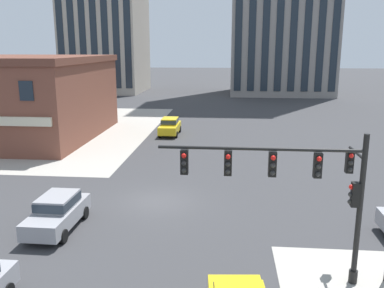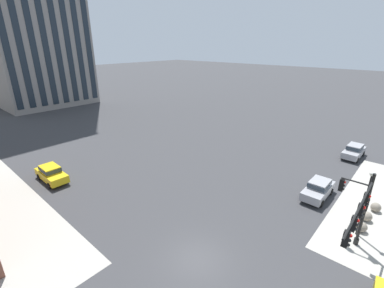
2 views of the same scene
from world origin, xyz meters
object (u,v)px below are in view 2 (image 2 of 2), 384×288
object	(u,v)px
bollard_sphere_curb_b	(367,216)
car_main_southbound_far	(354,151)
traffic_signal_main	(359,210)
car_cross_eastbound	(318,188)
car_main_mid	(51,173)
bollard_sphere_curb_c	(376,207)
bollard_sphere_curb_a	(362,227)
street_lamp_corner_near	(366,196)

from	to	relation	value
bollard_sphere_curb_b	car_main_southbound_far	xyz separation A→B (m)	(13.70, 3.91, 0.52)
traffic_signal_main	car_cross_eastbound	xyz separation A→B (m)	(6.61, 4.04, -2.91)
car_main_mid	car_main_southbound_far	bearing A→B (deg)	-38.36
car_main_southbound_far	bollard_sphere_curb_b	bearing A→B (deg)	-164.08
bollard_sphere_curb_c	car_cross_eastbound	size ratio (longest dim) A/B	0.18
traffic_signal_main	bollard_sphere_curb_b	world-z (taller)	traffic_signal_main
bollard_sphere_curb_b	car_main_southbound_far	size ratio (longest dim) A/B	0.18
bollard_sphere_curb_b	bollard_sphere_curb_a	bearing A→B (deg)	179.02
bollard_sphere_curb_c	car_main_mid	bearing A→B (deg)	121.72
bollard_sphere_curb_b	bollard_sphere_curb_c	bearing A→B (deg)	-9.12
car_main_mid	bollard_sphere_curb_b	bearing A→B (deg)	-61.25
traffic_signal_main	car_cross_eastbound	distance (m)	8.27
traffic_signal_main	bollard_sphere_curb_a	xyz separation A→B (m)	(3.79, -0.13, -3.43)
car_cross_eastbound	car_main_mid	bearing A→B (deg)	125.06
bollard_sphere_curb_a	street_lamp_corner_near	world-z (taller)	street_lamp_corner_near
car_main_southbound_far	car_cross_eastbound	bearing A→B (deg)	178.68
car_main_southbound_far	car_main_mid	size ratio (longest dim) A/B	1.02
car_main_southbound_far	car_cross_eastbound	distance (m)	12.66
bollard_sphere_curb_a	bollard_sphere_curb_c	world-z (taller)	same
street_lamp_corner_near	car_cross_eastbound	world-z (taller)	street_lamp_corner_near
bollard_sphere_curb_a	car_cross_eastbound	size ratio (longest dim) A/B	0.18
car_cross_eastbound	bollard_sphere_curb_c	bearing A→B (deg)	-77.95
bollard_sphere_curb_b	car_main_mid	distance (m)	29.74
traffic_signal_main	bollard_sphere_curb_c	distance (m)	8.33
traffic_signal_main	bollard_sphere_curb_a	bearing A→B (deg)	-1.92
bollard_sphere_curb_a	car_cross_eastbound	xyz separation A→B (m)	(2.82, 4.17, 0.52)
bollard_sphere_curb_c	car_main_mid	world-z (taller)	car_main_mid
car_main_southbound_far	car_main_mid	bearing A→B (deg)	141.64
car_main_southbound_far	car_cross_eastbound	xyz separation A→B (m)	(-12.65, 0.29, 0.00)
bollard_sphere_curb_c	car_main_mid	xyz separation A→B (m)	(-16.31, 26.39, 0.52)
bollard_sphere_curb_b	traffic_signal_main	bearing A→B (deg)	178.38
street_lamp_corner_near	bollard_sphere_curb_c	bearing A→B (deg)	-6.78
bollard_sphere_curb_a	car_main_mid	distance (m)	28.89
bollard_sphere_curb_a	bollard_sphere_curb_c	size ratio (longest dim) A/B	1.00
bollard_sphere_curb_b	car_cross_eastbound	world-z (taller)	car_cross_eastbound
street_lamp_corner_near	car_cross_eastbound	size ratio (longest dim) A/B	1.20
car_main_southbound_far	bollard_sphere_curb_a	bearing A→B (deg)	-165.94
car_cross_eastbound	street_lamp_corner_near	bearing A→B (deg)	-130.64
car_cross_eastbound	traffic_signal_main	bearing A→B (deg)	-148.56
car_cross_eastbound	car_main_mid	distance (m)	26.71
street_lamp_corner_near	traffic_signal_main	bearing A→B (deg)	-179.22
traffic_signal_main	car_main_southbound_far	xyz separation A→B (m)	(19.26, 3.75, -2.91)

